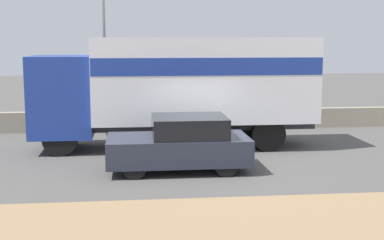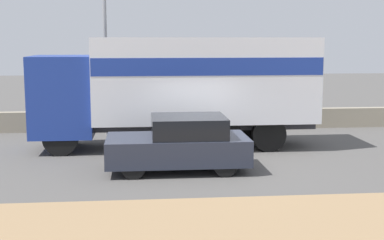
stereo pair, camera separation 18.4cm
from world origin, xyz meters
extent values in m
plane|color=#514F4C|center=(0.00, 0.00, 0.00)|extent=(80.00, 80.00, 0.00)
cube|color=gray|center=(0.00, 6.50, 0.39)|extent=(60.00, 0.35, 0.78)
cylinder|color=gray|center=(-2.93, 5.53, 3.46)|extent=(0.14, 0.14, 6.92)
cube|color=navy|center=(-4.14, 3.00, 1.76)|extent=(1.94, 2.19, 2.54)
cube|color=black|center=(-5.09, 3.00, 2.27)|extent=(0.06, 1.86, 1.12)
cube|color=#2D2D33|center=(0.41, 3.00, 0.78)|extent=(7.16, 1.36, 0.25)
cube|color=white|center=(0.41, 3.00, 2.25)|extent=(7.16, 2.47, 2.70)
cube|color=navy|center=(0.41, 3.00, 2.72)|extent=(7.12, 2.49, 0.54)
cylinder|color=black|center=(-4.14, 2.08, 0.54)|extent=(1.09, 0.28, 1.09)
cylinder|color=black|center=(-4.14, 3.93, 0.54)|extent=(1.09, 0.28, 1.09)
cylinder|color=black|center=(2.38, 2.08, 0.54)|extent=(1.09, 0.28, 1.09)
cylinder|color=black|center=(2.38, 3.93, 0.54)|extent=(1.09, 0.28, 1.09)
cylinder|color=black|center=(0.95, 2.08, 0.54)|extent=(1.09, 0.28, 1.09)
cylinder|color=black|center=(0.95, 3.93, 0.54)|extent=(1.09, 0.28, 1.09)
cube|color=#282D3D|center=(-0.70, -0.12, 0.58)|extent=(3.82, 1.90, 0.70)
cube|color=black|center=(-0.39, -0.12, 1.21)|extent=(1.99, 1.75, 0.55)
cylinder|color=black|center=(-1.88, -0.95, 0.31)|extent=(0.62, 0.20, 0.62)
cylinder|color=black|center=(-1.88, 0.71, 0.31)|extent=(0.62, 0.20, 0.62)
cylinder|color=black|center=(0.49, -0.95, 0.31)|extent=(0.62, 0.20, 0.62)
cylinder|color=black|center=(0.49, 0.71, 0.31)|extent=(0.62, 0.20, 0.62)
camera|label=1|loc=(-1.87, -14.32, 3.54)|focal=50.00mm
camera|label=2|loc=(-1.68, -14.34, 3.54)|focal=50.00mm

